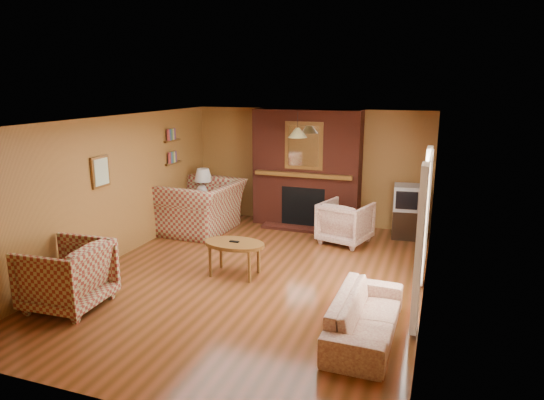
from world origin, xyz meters
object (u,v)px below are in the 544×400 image
at_px(fireplace, 307,170).
at_px(tv_stand, 406,224).
at_px(table_lamp, 203,182).
at_px(plaid_loveseat, 202,207).
at_px(coffee_table, 234,246).
at_px(floral_sofa, 365,316).
at_px(crt_tv, 408,197).
at_px(floral_armchair, 345,222).
at_px(plaid_armchair, 67,275).
at_px(side_table, 204,210).

bearing_deg(fireplace, tv_stand, -5.15).
distance_m(table_lamp, tv_stand, 4.21).
bearing_deg(plaid_loveseat, coffee_table, 40.77).
bearing_deg(plaid_loveseat, table_lamp, -154.13).
height_order(floral_sofa, table_lamp, table_lamp).
bearing_deg(tv_stand, crt_tv, -95.96).
bearing_deg(crt_tv, floral_sofa, -92.14).
xyz_separation_m(floral_armchair, crt_tv, (1.05, 0.67, 0.41)).
bearing_deg(coffee_table, plaid_armchair, -133.33).
bearing_deg(coffee_table, floral_sofa, -28.64).
relative_size(coffee_table, side_table, 1.80).
height_order(fireplace, table_lamp, fireplace).
xyz_separation_m(plaid_armchair, floral_armchair, (2.95, 3.89, -0.06)).
distance_m(fireplace, tv_stand, 2.25).
relative_size(plaid_loveseat, tv_stand, 2.76).
xyz_separation_m(plaid_loveseat, floral_armchair, (2.85, 0.23, -0.11)).
relative_size(floral_armchair, side_table, 1.61).
distance_m(plaid_loveseat, table_lamp, 0.72).
height_order(plaid_armchair, floral_armchair, plaid_armchair).
distance_m(side_table, tv_stand, 4.16).
bearing_deg(crt_tv, table_lamp, -175.26).
height_order(side_table, crt_tv, crt_tv).
height_order(plaid_loveseat, plaid_armchair, plaid_loveseat).
distance_m(floral_sofa, table_lamp, 5.47).
xyz_separation_m(table_lamp, tv_stand, (4.15, 0.35, -0.61)).
bearing_deg(crt_tv, side_table, -175.26).
relative_size(table_lamp, tv_stand, 1.13).
bearing_deg(plaid_loveseat, tv_stand, 104.95).
bearing_deg(tv_stand, floral_armchair, -152.91).
relative_size(fireplace, table_lamp, 3.81).
distance_m(floral_sofa, side_table, 5.43).
bearing_deg(plaid_armchair, plaid_loveseat, 175.76).
height_order(fireplace, plaid_armchair, fireplace).
xyz_separation_m(floral_sofa, crt_tv, (0.15, 4.02, 0.54)).
relative_size(plaid_loveseat, floral_armchair, 1.80).
relative_size(table_lamp, crt_tv, 1.13).
bearing_deg(fireplace, crt_tv, -5.30).
height_order(fireplace, tv_stand, fireplace).
relative_size(plaid_armchair, crt_tv, 1.77).
relative_size(fireplace, side_table, 4.48).
relative_size(floral_sofa, side_table, 3.29).
distance_m(plaid_armchair, crt_tv, 6.08).
xyz_separation_m(plaid_armchair, side_table, (-0.15, 4.22, -0.18)).
bearing_deg(table_lamp, floral_armchair, -6.08).
height_order(floral_armchair, coffee_table, floral_armchair).
bearing_deg(plaid_loveseat, floral_sofa, 52.09).
distance_m(side_table, table_lamp, 0.62).
relative_size(floral_sofa, coffee_table, 1.82).
bearing_deg(fireplace, floral_sofa, -65.71).
bearing_deg(floral_armchair, fireplace, -24.90).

